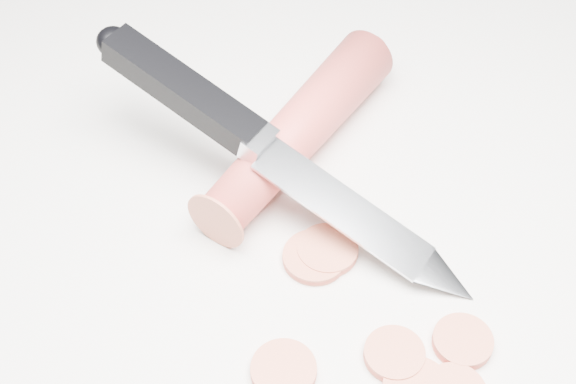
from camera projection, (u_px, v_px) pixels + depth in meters
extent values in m
plane|color=silver|center=(308.00, 266.00, 0.51)|extent=(2.40, 2.40, 0.00)
cylinder|color=#C33631|center=(299.00, 130.00, 0.56)|extent=(0.17, 0.16, 0.04)
cylinder|color=#C1593E|center=(284.00, 370.00, 0.46)|extent=(0.04, 0.04, 0.01)
cylinder|color=#C1593E|center=(315.00, 257.00, 0.51)|extent=(0.04, 0.04, 0.01)
cylinder|color=#C1593E|center=(463.00, 341.00, 0.47)|extent=(0.04, 0.04, 0.01)
cylinder|color=#C1593E|center=(327.00, 250.00, 0.51)|extent=(0.04, 0.04, 0.01)
cylinder|color=#C1593E|center=(394.00, 354.00, 0.46)|extent=(0.04, 0.04, 0.01)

